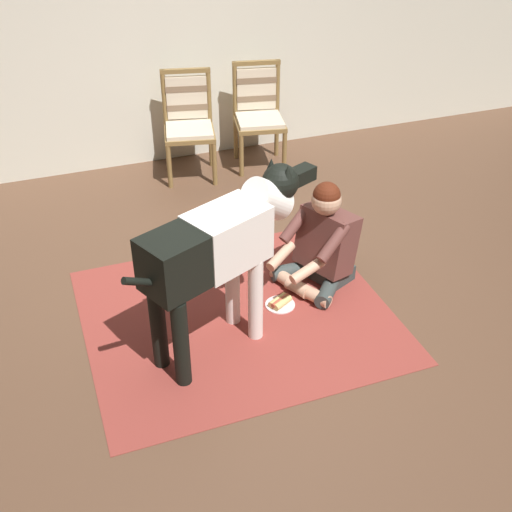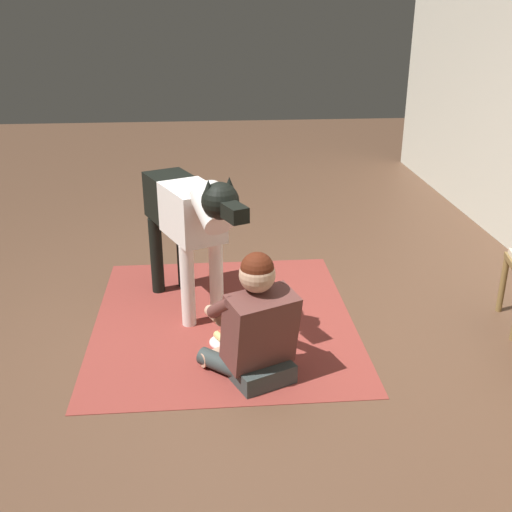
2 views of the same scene
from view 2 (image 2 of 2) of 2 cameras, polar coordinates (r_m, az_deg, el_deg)
name	(u,v)px [view 2 (image 2 of 2)]	position (r m, az deg, el deg)	size (l,w,h in m)	color
ground_plane	(217,334)	(4.22, -3.69, -7.28)	(15.87, 15.87, 0.00)	brown
area_rug	(224,319)	(4.40, -3.00, -5.89)	(2.05, 1.82, 0.01)	brown
person_sitting_on_floor	(256,327)	(3.63, -0.04, -6.59)	(0.71, 0.62, 0.81)	#363F3E
large_dog	(189,216)	(4.25, -6.22, 3.76)	(1.38, 0.72, 1.12)	white
hot_dog_on_plate	(225,339)	(4.11, -2.89, -7.75)	(0.21, 0.21, 0.06)	silver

